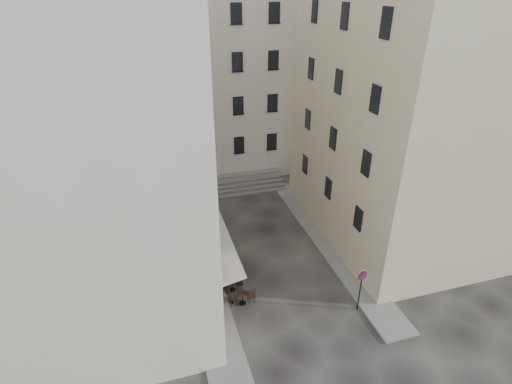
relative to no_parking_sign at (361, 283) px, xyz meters
name	(u,v)px	position (x,y,z in m)	size (l,w,h in m)	color
ground	(281,281)	(-3.30, 3.42, -1.94)	(90.00, 90.00, 0.00)	black
sidewalk_left	(197,255)	(-7.80, 7.42, -1.88)	(2.00, 22.00, 0.12)	slate
sidewalk_right	(327,241)	(1.20, 6.42, -1.88)	(2.00, 18.00, 0.12)	slate
building_left	(63,118)	(-13.80, 6.42, 8.37)	(12.20, 16.20, 20.60)	beige
building_right	(421,102)	(7.20, 6.92, 7.37)	(12.20, 14.20, 18.60)	#C1B790
building_back	(202,67)	(-4.30, 22.42, 7.37)	(18.20, 10.20, 18.60)	beige
cafe_storefront	(206,259)	(-7.62, 4.42, -0.06)	(1.74, 7.30, 3.50)	#4A0A10
stone_steps	(233,185)	(-3.30, 16.00, -1.54)	(9.00, 3.15, 0.80)	#5B5856
bollard_near	(232,296)	(-6.55, 2.42, -1.41)	(0.12, 0.12, 0.98)	black
bollard_mid	(220,259)	(-6.55, 5.92, -1.41)	(0.12, 0.12, 0.98)	black
bollard_far	(210,230)	(-6.55, 9.42, -1.41)	(0.12, 0.12, 0.98)	black
no_parking_sign	(361,283)	(0.00, 0.00, 0.00)	(0.62, 0.14, 2.74)	black
bistro_table_a	(242,296)	(-6.02, 2.27, -1.43)	(1.42, 0.66, 1.00)	black
bistro_table_b	(232,284)	(-6.30, 3.53, -1.52)	(1.17, 0.55, 0.82)	black
bistro_table_c	(223,265)	(-6.47, 5.43, -1.50)	(1.21, 0.57, 0.85)	black
bistro_table_d	(224,261)	(-6.28, 5.81, -1.52)	(1.16, 0.54, 0.82)	black
bistro_table_e	(216,242)	(-6.37, 7.87, -1.47)	(1.30, 0.61, 0.92)	black
pedestrian	(225,259)	(-6.31, 5.29, -1.01)	(0.68, 0.44, 1.85)	black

